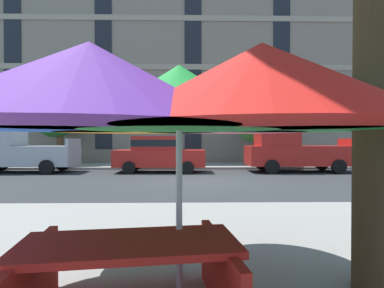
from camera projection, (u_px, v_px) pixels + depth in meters
ground_plane at (199, 182)px, 12.01m from camera, size 120.00×120.00×0.00m
sidewalk_far at (194, 166)px, 18.81m from camera, size 56.00×3.60×0.12m
apartment_building at (191, 83)px, 26.91m from camera, size 41.11×12.08×12.80m
pickup_silver at (18, 152)px, 15.52m from camera, size 5.10×2.12×2.20m
sedan_red at (159, 153)px, 15.66m from camera, size 4.40×1.98×1.78m
pickup_red at (294, 151)px, 15.79m from camera, size 5.10×2.12×2.20m
street_tree_left at (62, 110)px, 19.27m from camera, size 3.50×3.53×5.16m
street_tree_middle at (257, 119)px, 18.77m from camera, size 3.05×3.18×4.17m
patio_umbrella at (179, 101)px, 2.97m from camera, size 4.13×3.84×2.31m
picnic_table at (129, 275)px, 2.64m from camera, size 1.98×1.74×0.77m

